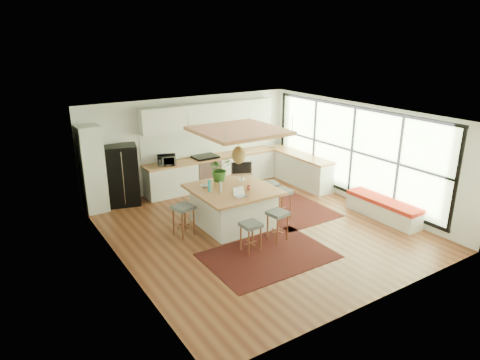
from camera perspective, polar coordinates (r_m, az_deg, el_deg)
floor at (r=10.24m, az=2.47°, el=-6.40°), size 7.00×7.00×0.00m
ceiling at (r=9.41m, az=2.70°, el=8.63°), size 7.00×7.00×0.00m
wall_back at (r=12.65m, az=-6.61°, el=4.93°), size 6.50×0.00×6.50m
wall_front at (r=7.37m, az=18.52°, el=-6.37°), size 6.50×0.00×6.50m
wall_left at (r=8.40m, az=-15.89°, el=-2.94°), size 0.00×7.00×7.00m
wall_right at (r=11.85m, az=15.57°, el=3.40°), size 0.00×7.00×7.00m
window_wall at (r=11.81m, az=15.50°, el=3.61°), size 0.10×6.20×2.60m
pantry at (r=11.47m, az=-19.15°, el=1.37°), size 0.55×0.60×2.25m
back_counter_base at (r=12.87m, az=-3.63°, el=1.05°), size 4.20×0.60×0.88m
back_counter_top at (r=12.74m, az=-3.67°, el=3.02°), size 4.24×0.64×0.05m
backsplash at (r=12.88m, az=-4.37°, el=5.25°), size 4.20×0.02×0.80m
upper_cabinets at (r=12.57m, az=-4.10°, el=8.65°), size 4.20×0.34×0.70m
range at (r=12.74m, az=-4.62°, el=1.12°), size 0.76×0.62×1.00m
right_counter_base at (r=13.25m, az=7.93°, el=1.42°), size 0.60×2.50×0.88m
right_counter_top at (r=13.12m, az=8.02°, el=3.34°), size 0.64×2.54×0.05m
window_bench at (r=11.24m, az=18.55°, el=-3.66°), size 0.52×2.00×0.50m
ceiling_panel at (r=9.71m, az=-0.18°, el=5.05°), size 1.86×1.86×0.80m
rug_near at (r=9.04m, az=3.79°, el=-10.04°), size 2.60×1.80×0.01m
rug_right at (r=11.48m, az=6.06°, el=-3.58°), size 1.80×2.60×0.01m
fridge at (r=11.74m, az=-15.46°, el=1.10°), size 0.95×0.83×1.64m
island at (r=10.24m, az=-0.95°, el=-3.54°), size 1.85×1.85×0.93m
stool_near_left at (r=9.02m, az=1.43°, el=-7.55°), size 0.40×0.40×0.66m
stool_near_right at (r=9.55m, az=5.02°, el=-6.06°), size 0.45×0.45×0.69m
stool_right_front at (r=10.70m, az=5.50°, el=-3.27°), size 0.45×0.45×0.75m
stool_right_back at (r=11.22m, az=3.93°, el=-2.14°), size 0.54×0.54×0.72m
stool_left_side at (r=9.83m, az=-7.53°, el=-5.41°), size 0.52×0.52×0.73m
laptop at (r=9.52m, az=0.14°, el=-1.55°), size 0.29×0.30×0.21m
monitor at (r=10.55m, az=0.21°, el=1.33°), size 0.56×0.39×0.49m
microwave at (r=12.04m, az=-9.79°, el=2.80°), size 0.56×0.42×0.34m
island_plant at (r=10.52m, az=-2.76°, el=1.16°), size 0.62×0.67×0.49m
island_bowl at (r=10.15m, az=-4.66°, el=-0.82°), size 0.30×0.30×0.06m
island_bottle_0 at (r=9.87m, az=-4.00°, el=-0.99°), size 0.07×0.07×0.19m
island_bottle_1 at (r=9.73m, az=-2.51°, el=-1.25°), size 0.07×0.07×0.19m
island_bottle_2 at (r=9.93m, az=1.17°, el=-0.81°), size 0.07×0.07×0.19m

